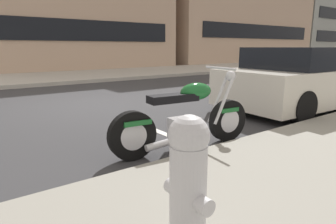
% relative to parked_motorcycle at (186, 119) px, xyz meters
% --- Properties ---
extents(ground_plane, '(260.00, 260.00, 0.00)m').
position_rel_parked_motorcycle_xyz_m(ground_plane, '(0.17, 3.82, -0.42)').
color(ground_plane, '#333335').
extents(sidewalk_far_curb, '(120.00, 5.00, 0.14)m').
position_rel_parked_motorcycle_xyz_m(sidewalk_far_curb, '(12.17, 10.44, -0.35)').
color(sidewalk_far_curb, '#ADA89E').
rests_on(sidewalk_far_curb, ground).
extents(parking_stall_stripe, '(0.12, 2.20, 0.01)m').
position_rel_parked_motorcycle_xyz_m(parking_stall_stripe, '(0.17, 0.30, -0.42)').
color(parking_stall_stripe, silver).
rests_on(parking_stall_stripe, ground).
extents(parked_motorcycle, '(2.16, 0.62, 1.11)m').
position_rel_parked_motorcycle_xyz_m(parked_motorcycle, '(0.00, 0.00, 0.00)').
color(parked_motorcycle, black).
rests_on(parked_motorcycle, ground).
extents(parked_car_far_down_curb, '(4.11, 2.08, 1.37)m').
position_rel_parked_motorcycle_xyz_m(parked_car_far_down_curb, '(3.88, 0.57, 0.23)').
color(parked_car_far_down_curb, beige).
rests_on(parked_car_far_down_curb, ground).
extents(fire_hydrant, '(0.24, 0.36, 0.87)m').
position_rel_parked_motorcycle_xyz_m(fire_hydrant, '(-1.43, -1.75, 0.18)').
color(fire_hydrant, '#B7B7BC').
rests_on(fire_hydrant, sidewalk_near_curb).
extents(townhouse_behind_pole, '(11.32, 10.28, 11.21)m').
position_rel_parked_motorcycle_xyz_m(townhouse_behind_pole, '(32.28, 17.84, 5.18)').
color(townhouse_behind_pole, '#939993').
rests_on(townhouse_behind_pole, ground).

